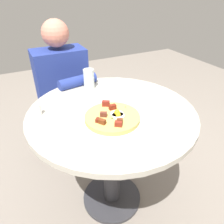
# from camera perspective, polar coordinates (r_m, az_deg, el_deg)

# --- Properties ---
(ground_plane) EXTENTS (6.00, 6.00, 0.00)m
(ground_plane) POSITION_cam_1_polar(r_m,az_deg,el_deg) (1.66, -0.05, -22.15)
(ground_plane) COLOR gray
(dining_table) EXTENTS (0.91, 0.91, 0.75)m
(dining_table) POSITION_cam_1_polar(r_m,az_deg,el_deg) (1.25, -0.06, -6.44)
(dining_table) COLOR beige
(dining_table) RESTS_ON ground_plane
(person_seated) EXTENTS (0.38, 0.47, 1.14)m
(person_seated) POSITION_cam_1_polar(r_m,az_deg,el_deg) (1.78, -12.68, 2.86)
(person_seated) COLOR #2D2D33
(person_seated) RESTS_ON ground_plane
(pizza_plate) EXTENTS (0.31, 0.31, 0.01)m
(pizza_plate) POSITION_cam_1_polar(r_m,az_deg,el_deg) (1.05, 0.08, -2.26)
(pizza_plate) COLOR white
(pizza_plate) RESTS_ON dining_table
(breakfast_pizza) EXTENTS (0.27, 0.27, 0.05)m
(breakfast_pizza) POSITION_cam_1_polar(r_m,az_deg,el_deg) (1.04, 0.10, -1.38)
(breakfast_pizza) COLOR tan
(breakfast_pizza) RESTS_ON pizza_plate
(bread_plate) EXTENTS (0.15, 0.15, 0.01)m
(bread_plate) POSITION_cam_1_polar(r_m,az_deg,el_deg) (1.45, 1.73, 7.91)
(bread_plate) COLOR white
(bread_plate) RESTS_ON dining_table
(napkin) EXTENTS (0.22, 0.22, 0.00)m
(napkin) POSITION_cam_1_polar(r_m,az_deg,el_deg) (1.35, 7.97, 5.58)
(napkin) COLOR white
(napkin) RESTS_ON dining_table
(fork) EXTENTS (0.14, 0.13, 0.00)m
(fork) POSITION_cam_1_polar(r_m,az_deg,el_deg) (1.35, 8.73, 5.62)
(fork) COLOR silver
(fork) RESTS_ON napkin
(knife) EXTENTS (0.14, 0.13, 0.00)m
(knife) POSITION_cam_1_polar(r_m,az_deg,el_deg) (1.35, 7.25, 5.89)
(knife) COLOR silver
(knife) RESTS_ON napkin
(water_glass) EXTENTS (0.07, 0.07, 0.13)m
(water_glass) POSITION_cam_1_polar(r_m,az_deg,el_deg) (1.37, -6.26, 8.86)
(water_glass) COLOR silver
(water_glass) RESTS_ON dining_table
(salt_shaker) EXTENTS (0.03, 0.03, 0.06)m
(salt_shaker) POSITION_cam_1_polar(r_m,az_deg,el_deg) (1.15, -19.22, 0.58)
(salt_shaker) COLOR white
(salt_shaker) RESTS_ON dining_table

